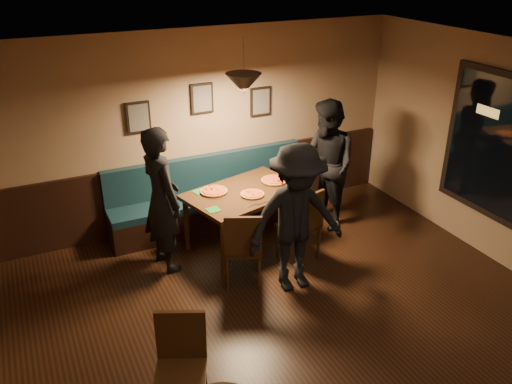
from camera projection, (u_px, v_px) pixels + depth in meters
floor at (331, 366)px, 5.21m from camera, size 7.00×7.00×0.00m
ceiling at (354, 86)px, 4.01m from camera, size 7.00×7.00×0.00m
wall_back at (203, 129)px, 7.47m from camera, size 6.00×0.00×6.00m
wainscot at (206, 187)px, 7.83m from camera, size 5.88×0.06×1.00m
booth_bench at (212, 194)px, 7.61m from camera, size 3.00×0.60×1.00m
picture_left at (138, 117)px, 6.96m from camera, size 0.32×0.04×0.42m
picture_center at (202, 98)px, 7.25m from camera, size 0.32×0.04×0.42m
picture_right at (261, 101)px, 7.66m from camera, size 0.32×0.04×0.42m
pendant_lamp at (244, 84)px, 6.36m from camera, size 0.44×0.44×0.25m
dining_table at (245, 218)px, 7.14m from camera, size 1.72×1.33×0.81m
chair_near_left at (243, 246)px, 6.33m from camera, size 0.58×0.58×0.99m
chair_near_right at (299, 224)px, 6.79m from camera, size 0.55×0.55×1.00m
diner_left at (162, 200)px, 6.45m from camera, size 0.57×0.76×1.88m
diner_right at (327, 166)px, 7.45m from camera, size 0.71×0.91×1.87m
diner_front at (296, 219)px, 6.05m from camera, size 1.22×0.75×1.83m
pizza_a at (214, 191)px, 6.93m from camera, size 0.40×0.40×0.04m
pizza_b at (252, 194)px, 6.85m from camera, size 0.32×0.32×0.04m
pizza_c at (274, 180)px, 7.24m from camera, size 0.43×0.43×0.04m
soda_glass at (298, 184)px, 6.98m from camera, size 0.08×0.08×0.16m
tabasco_bottle at (282, 183)px, 7.07m from camera, size 0.03×0.03×0.12m
napkin_a at (199, 191)px, 6.96m from camera, size 0.18×0.18×0.01m
napkin_b at (213, 210)px, 6.48m from camera, size 0.17×0.17×0.01m
cutlery_set at (257, 205)px, 6.61m from camera, size 0.17×0.05×0.00m
cafe_chair_far at (180, 373)px, 4.45m from camera, size 0.58×0.58×0.99m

